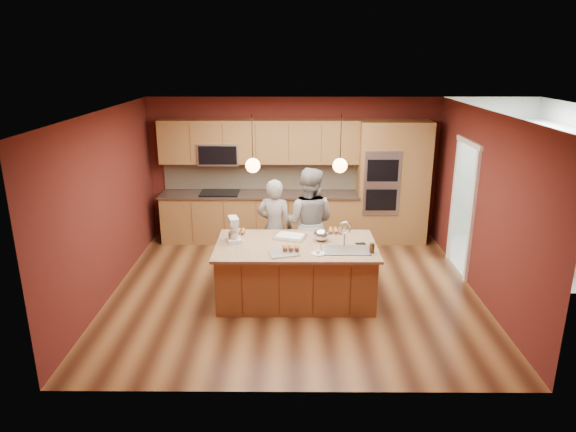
{
  "coord_description": "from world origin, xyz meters",
  "views": [
    {
      "loc": [
        -0.05,
        -7.17,
        3.47
      ],
      "look_at": [
        -0.09,
        -0.1,
        1.22
      ],
      "focal_mm": 32.0,
      "sensor_mm": 36.0,
      "label": 1
    }
  ],
  "objects_px": {
    "mixing_bowl": "(321,235)",
    "person_right": "(309,222)",
    "island": "(297,271)",
    "person_left": "(275,227)",
    "stand_mixer": "(234,231)"
  },
  "relations": [
    {
      "from": "person_left",
      "to": "person_right",
      "type": "distance_m",
      "value": 0.55
    },
    {
      "from": "island",
      "to": "mixing_bowl",
      "type": "distance_m",
      "value": 0.64
    },
    {
      "from": "island",
      "to": "stand_mixer",
      "type": "height_order",
      "value": "island"
    },
    {
      "from": "person_left",
      "to": "stand_mixer",
      "type": "height_order",
      "value": "person_left"
    },
    {
      "from": "person_right",
      "to": "mixing_bowl",
      "type": "bearing_deg",
      "value": 116.53
    },
    {
      "from": "person_left",
      "to": "person_right",
      "type": "relative_size",
      "value": 0.9
    },
    {
      "from": "mixing_bowl",
      "to": "person_right",
      "type": "bearing_deg",
      "value": 102.44
    },
    {
      "from": "island",
      "to": "mixing_bowl",
      "type": "bearing_deg",
      "value": 24.62
    },
    {
      "from": "person_left",
      "to": "mixing_bowl",
      "type": "bearing_deg",
      "value": 147.61
    },
    {
      "from": "island",
      "to": "person_right",
      "type": "distance_m",
      "value": 1.03
    },
    {
      "from": "island",
      "to": "person_left",
      "type": "xyz_separation_m",
      "value": [
        -0.35,
        0.9,
        0.36
      ]
    },
    {
      "from": "person_right",
      "to": "stand_mixer",
      "type": "xyz_separation_m",
      "value": [
        -1.11,
        -0.78,
        0.12
      ]
    },
    {
      "from": "person_left",
      "to": "person_right",
      "type": "height_order",
      "value": "person_right"
    },
    {
      "from": "person_left",
      "to": "mixing_bowl",
      "type": "height_order",
      "value": "person_left"
    },
    {
      "from": "island",
      "to": "person_left",
      "type": "distance_m",
      "value": 1.03
    }
  ]
}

